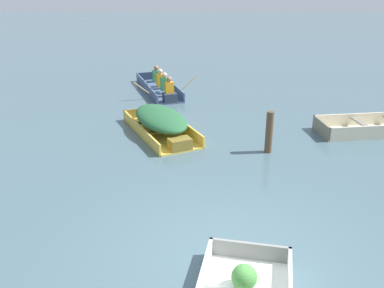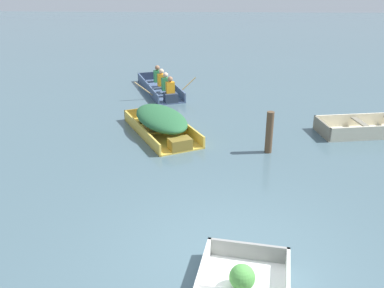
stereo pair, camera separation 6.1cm
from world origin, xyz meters
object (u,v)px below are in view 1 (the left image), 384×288
at_px(skiff_cream_far_moored, 382,127).
at_px(mooring_post, 269,132).
at_px(rowboat_slate_blue_with_crew, 160,87).
at_px(skiff_yellow_near_moored, 161,121).

bearing_deg(skiff_cream_far_moored, mooring_post, -155.56).
xyz_separation_m(skiff_cream_far_moored, rowboat_slate_blue_with_crew, (-6.58, 3.73, 0.10)).
height_order(skiff_yellow_near_moored, skiff_cream_far_moored, skiff_yellow_near_moored).
xyz_separation_m(rowboat_slate_blue_with_crew, mooring_post, (3.22, -5.25, 0.30)).
bearing_deg(rowboat_slate_blue_with_crew, skiff_yellow_near_moored, -83.82).
distance_m(skiff_yellow_near_moored, mooring_post, 3.01).
bearing_deg(rowboat_slate_blue_with_crew, mooring_post, -58.50).
distance_m(rowboat_slate_blue_with_crew, mooring_post, 6.17).
height_order(skiff_cream_far_moored, mooring_post, mooring_post).
relative_size(skiff_yellow_near_moored, rowboat_slate_blue_with_crew, 0.90).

